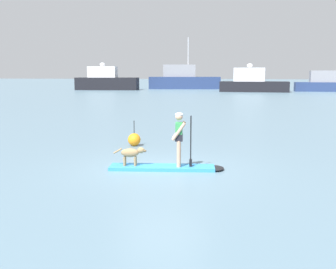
% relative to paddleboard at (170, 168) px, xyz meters
% --- Properties ---
extents(ground_plane, '(400.00, 400.00, 0.00)m').
position_rel_paddleboard_xyz_m(ground_plane, '(-0.23, -0.03, -0.05)').
color(ground_plane, slate).
extents(paddleboard, '(3.46, 1.12, 0.10)m').
position_rel_paddleboard_xyz_m(paddleboard, '(0.00, 0.00, 0.00)').
color(paddleboard, '#338CD8').
rests_on(paddleboard, ground_plane).
extents(person_paddler, '(0.63, 0.52, 1.59)m').
position_rel_paddleboard_xyz_m(person_paddler, '(0.29, 0.04, 0.97)').
color(person_paddler, tan).
rests_on(person_paddler, paddleboard).
extents(dog, '(1.00, 0.28, 0.56)m').
position_rel_paddleboard_xyz_m(dog, '(-1.13, -0.14, 0.42)').
color(dog, '#997A51').
rests_on(dog, paddleboard).
extents(moored_boat_port, '(10.87, 4.07, 4.66)m').
position_rel_paddleboard_xyz_m(moored_boat_port, '(-21.22, 57.45, 1.49)').
color(moored_boat_port, black).
rests_on(moored_boat_port, ground_plane).
extents(moored_boat_center, '(13.31, 4.99, 9.29)m').
position_rel_paddleboard_xyz_m(moored_boat_center, '(-8.82, 64.63, 1.62)').
color(moored_boat_center, navy).
rests_on(moored_boat_center, ground_plane).
extents(moored_boat_outer, '(10.61, 4.21, 4.33)m').
position_rel_paddleboard_xyz_m(moored_boat_outer, '(3.55, 54.30, 1.33)').
color(moored_boat_outer, black).
rests_on(moored_boat_outer, ground_plane).
extents(moored_boat_starboard, '(11.40, 2.48, 9.65)m').
position_rel_paddleboard_xyz_m(moored_boat_starboard, '(15.62, 57.50, 1.19)').
color(moored_boat_starboard, navy).
rests_on(moored_boat_starboard, ground_plane).
extents(marker_buoy, '(0.50, 0.50, 1.00)m').
position_rel_paddleboard_xyz_m(marker_buoy, '(-2.07, 3.73, 0.20)').
color(marker_buoy, orange).
rests_on(marker_buoy, ground_plane).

